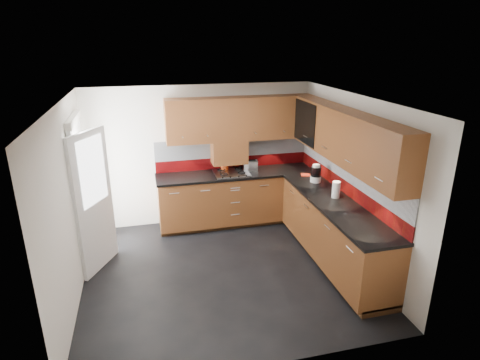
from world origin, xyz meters
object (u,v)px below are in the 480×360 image
object	(u,v)px
toaster	(251,165)
food_processor	(316,174)
utensil_pot	(224,165)
gas_hob	(231,173)

from	to	relation	value
toaster	food_processor	xyz separation A→B (m)	(0.85, -0.82, 0.05)
toaster	food_processor	size ratio (longest dim) A/B	0.92
toaster	food_processor	bearing A→B (deg)	-43.97
utensil_pot	food_processor	size ratio (longest dim) A/B	1.61
gas_hob	toaster	xyz separation A→B (m)	(0.36, 0.10, 0.07)
gas_hob	food_processor	bearing A→B (deg)	-30.69
gas_hob	food_processor	world-z (taller)	food_processor
utensil_pot	toaster	xyz separation A→B (m)	(0.44, -0.10, -0.02)
food_processor	utensil_pot	bearing A→B (deg)	144.36
toaster	food_processor	distance (m)	1.19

